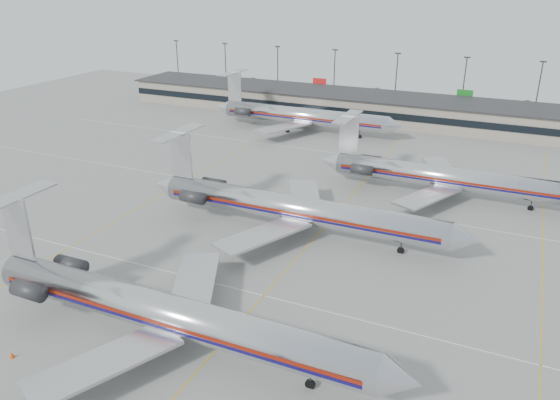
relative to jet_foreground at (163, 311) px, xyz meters
The scene contains 10 objects.
ground 6.91m from the jet_foreground, 21.68° to the left, with size 260.00×260.00×0.00m, color gray.
apron_markings 13.79m from the jet_foreground, 66.16° to the left, with size 160.00×0.15×0.02m, color silver.
terminal 100.25m from the jet_foreground, 86.93° to the left, with size 162.00×17.00×6.25m.
light_mast_row 114.36m from the jet_foreground, 87.31° to the left, with size 163.60×0.40×15.28m.
jet_foreground is the anchor object (origin of this frame).
jet_second_row 29.48m from the jet_foreground, 86.87° to the left, with size 50.17×29.54×13.13m.
jet_third_row 55.92m from the jet_foreground, 69.89° to the left, with size 45.43×27.94×12.42m.
jet_back_row 83.26m from the jet_foreground, 102.91° to the left, with size 47.76×29.38×13.06m.
tug_left 12.56m from the jet_foreground, 111.80° to the right, with size 2.41×2.13×1.77m.
cone_left 15.37m from the jet_foreground, 146.27° to the right, with size 0.49×0.49×0.67m, color #E84907.
Camera 1 is at (24.58, -39.43, 35.32)m, focal length 35.00 mm.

